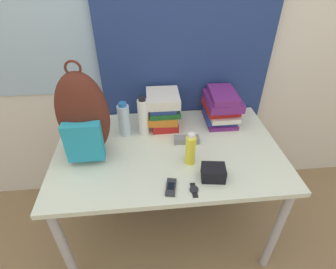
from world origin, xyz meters
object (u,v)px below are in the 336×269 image
sunglasses_case (187,140)px  wristwatch (194,190)px  water_bottle (124,120)px  sunscreen_bottle (190,149)px  camera_pouch (213,173)px  backpack (83,118)px  cell_phone (171,187)px  sports_bottle (143,117)px  book_stack_left (163,109)px  book_stack_center (221,106)px

sunglasses_case → wristwatch: (-0.02, -0.38, -0.01)m
sunglasses_case → wristwatch: size_ratio=1.63×
water_bottle → sunscreen_bottle: (0.36, -0.30, -0.02)m
sunscreen_bottle → sunglasses_case: 0.19m
camera_pouch → backpack: bearing=157.5°
water_bottle → camera_pouch: 0.63m
water_bottle → sunscreen_bottle: water_bottle is taller
camera_pouch → wristwatch: camera_pouch is taller
backpack → cell_phone: bearing=-36.8°
water_bottle → sports_bottle: bearing=-0.6°
sports_bottle → backpack: bearing=-152.3°
water_bottle → sunglasses_case: (0.37, -0.12, -0.09)m
book_stack_left → book_stack_center: (0.38, 0.00, -0.00)m
sunglasses_case → wristwatch: 0.39m
book_stack_center → cell_phone: bearing=-124.6°
camera_pouch → wristwatch: bearing=-145.9°
backpack → camera_pouch: backpack is taller
book_stack_left → sunscreen_bottle: bearing=-74.2°
sports_bottle → cell_phone: sports_bottle is taller
sports_bottle → sunglasses_case: (0.25, -0.12, -0.10)m
sunglasses_case → sunscreen_bottle: bearing=-93.4°
water_bottle → book_stack_center: bearing=8.2°
sunglasses_case → camera_pouch: bearing=-74.3°
backpack → sunglasses_case: size_ratio=3.56×
water_bottle → cell_phone: size_ratio=1.94×
book_stack_left → camera_pouch: book_stack_left is taller
cell_phone → sunglasses_case: size_ratio=0.75×
book_stack_center → book_stack_left: bearing=-179.8°
book_stack_center → water_bottle: size_ratio=1.22×
sunscreen_bottle → camera_pouch: size_ratio=1.46×
book_stack_left → sports_bottle: 0.16m
backpack → sports_bottle: 0.37m
book_stack_left → water_bottle: 0.26m
water_bottle → camera_pouch: size_ratio=1.70×
camera_pouch → sunscreen_bottle: bearing=127.0°
backpack → water_bottle: (0.19, 0.16, -0.13)m
book_stack_center → camera_pouch: (-0.17, -0.52, -0.07)m
water_bottle → sunscreen_bottle: bearing=-40.2°
backpack → wristwatch: size_ratio=5.81×
backpack → book_stack_center: size_ratio=2.00×
cell_phone → sunscreen_bottle: bearing=55.5°
water_bottle → camera_pouch: bearing=-43.5°
sunglasses_case → camera_pouch: camera_pouch is taller
book_stack_left → sunglasses_case: 0.26m
book_stack_center → sunglasses_case: bearing=-140.7°
backpack → book_stack_left: backpack is taller
sports_bottle → camera_pouch: bearing=-51.8°
sports_bottle → camera_pouch: (0.34, -0.43, -0.09)m
water_bottle → sports_bottle: sports_bottle is taller
book_stack_left → camera_pouch: (0.21, -0.52, -0.08)m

